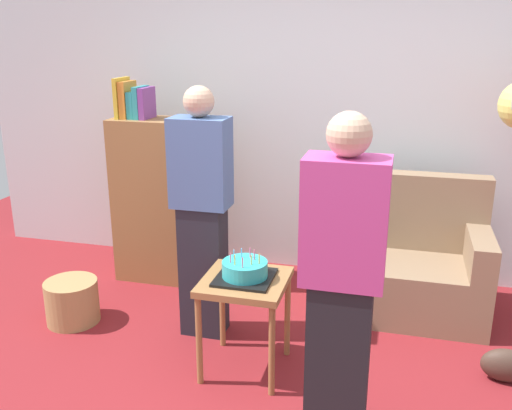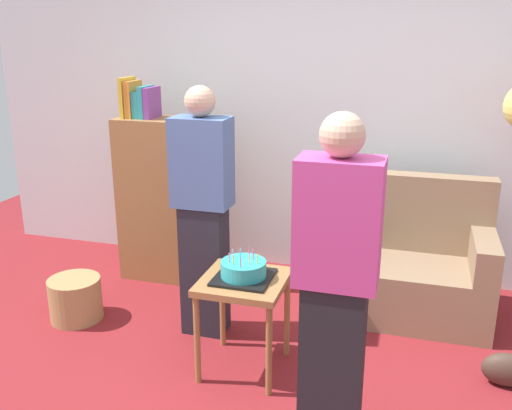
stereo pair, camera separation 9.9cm
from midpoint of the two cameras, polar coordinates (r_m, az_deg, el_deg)
name	(u,v)px [view 1 (the left image)]	position (r m, az deg, el deg)	size (l,w,h in m)	color
wall_back	(323,108)	(4.53, 6.24, 9.75)	(6.00, 0.10, 2.70)	silver
couch	(406,264)	(4.16, 14.36, -5.86)	(1.10, 0.70, 0.96)	#8C7054
bookshelf	(165,198)	(4.48, -9.84, 0.69)	(0.80, 0.36, 1.60)	olive
side_table	(245,293)	(3.26, -2.01, -8.93)	(0.48, 0.48, 0.58)	olive
birthday_cake	(245,271)	(3.20, -2.04, -6.71)	(0.32, 0.32, 0.17)	black
person_blowing_candles	(202,213)	(3.56, -6.32, -0.85)	(0.36, 0.22, 1.63)	#23232D
person_holding_cake	(341,292)	(2.52, 7.57, -8.77)	(0.36, 0.22, 1.63)	black
wicker_basket	(72,301)	(4.14, -18.90, -9.29)	(0.36, 0.36, 0.30)	#A88451
handbag	(506,365)	(3.62, 23.40, -14.78)	(0.28, 0.14, 0.20)	#473328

